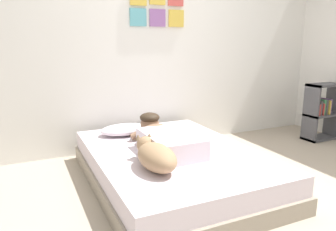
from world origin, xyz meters
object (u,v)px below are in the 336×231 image
Objects in this scene: pillow at (125,129)px; cell_phone at (160,166)px; bed at (172,166)px; person_lying at (164,138)px; coffee_cup at (160,131)px; dog at (155,155)px; bookshelf at (321,111)px.

cell_phone is (-0.02, -0.99, -0.05)m from pillow.
person_lying reaches higher than bed.
coffee_cup reaches higher than cell_phone.
dog is (-0.25, -0.40, -0.00)m from person_lying.
bookshelf is at bearing -2.58° from coffee_cup.
pillow is at bearing 107.23° from person_lying.
bed is at bearing 50.98° from cell_phone.
cell_phone is at bearing -129.02° from bed.
bookshelf is at bearing 15.29° from dog.
coffee_cup is (0.33, -0.17, -0.02)m from pillow.
dog is (-0.06, -1.01, 0.05)m from pillow.
pillow is at bearing 109.94° from bed.
bed is at bearing -170.60° from bookshelf.
person_lying is 6.57× the size of cell_phone.
coffee_cup is 0.17× the size of bookshelf.
person_lying is 0.47m from coffee_cup.
person_lying is 0.47m from dog.
person_lying reaches higher than dog.
dog is at bearing -93.67° from pillow.
person_lying is (0.19, -0.61, 0.05)m from pillow.
pillow is at bearing 88.95° from cell_phone.
coffee_cup is at bearing 71.91° from person_lying.
dog is 0.77× the size of bookshelf.
cell_phone is at bearing -113.30° from coffee_cup.
bookshelf is at bearing 9.40° from bed.
coffee_cup is (0.40, 0.84, -0.07)m from dog.
bed is at bearing -70.06° from pillow.
bed is 14.44× the size of cell_phone.
pillow is 0.99m from cell_phone.
person_lying is 0.44m from cell_phone.
person_lying is at bearing 61.06° from cell_phone.
dog is at bearing -115.47° from coffee_cup.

